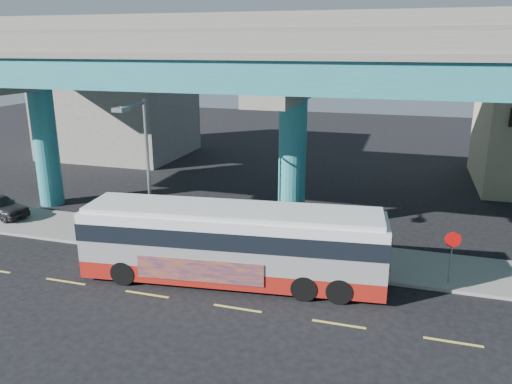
% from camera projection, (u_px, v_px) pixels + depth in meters
% --- Properties ---
extents(ground, '(120.00, 120.00, 0.00)m').
position_uv_depth(ground, '(240.00, 305.00, 19.98)').
color(ground, black).
rests_on(ground, ground).
extents(sidewalk, '(70.00, 4.00, 0.15)m').
position_uv_depth(sidewalk, '(275.00, 251.00, 25.00)').
color(sidewalk, gray).
rests_on(sidewalk, ground).
extents(lane_markings, '(58.00, 0.12, 0.01)m').
position_uv_depth(lane_markings, '(237.00, 308.00, 19.70)').
color(lane_markings, '#D8C64C').
rests_on(lane_markings, ground).
extents(viaduct, '(52.00, 12.40, 11.70)m').
position_uv_depth(viaduct, '(295.00, 62.00, 25.73)').
color(viaduct, '#226782').
rests_on(viaduct, ground).
extents(building_concrete, '(12.00, 10.00, 9.00)m').
position_uv_depth(building_concrete, '(118.00, 106.00, 46.29)').
color(building_concrete, gray).
rests_on(building_concrete, ground).
extents(transit_bus, '(13.33, 4.30, 3.36)m').
position_uv_depth(transit_bus, '(233.00, 241.00, 21.57)').
color(transit_bus, maroon).
rests_on(transit_bus, ground).
extents(street_lamp, '(0.50, 2.44, 7.44)m').
position_uv_depth(street_lamp, '(141.00, 156.00, 23.39)').
color(street_lamp, gray).
rests_on(street_lamp, sidewalk).
extents(stop_sign, '(0.70, 0.13, 2.35)m').
position_uv_depth(stop_sign, '(452.00, 247.00, 21.04)').
color(stop_sign, gray).
rests_on(stop_sign, sidewalk).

